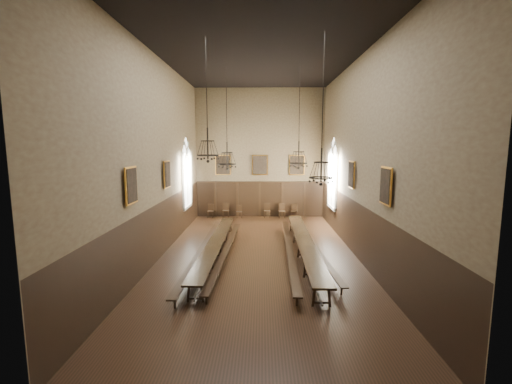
{
  "coord_description": "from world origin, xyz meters",
  "views": [
    {
      "loc": [
        0.14,
        -15.16,
        5.07
      ],
      "look_at": [
        -0.14,
        1.5,
        2.79
      ],
      "focal_mm": 24.0,
      "sensor_mm": 36.0,
      "label": 1
    }
  ],
  "objects_px": {
    "chandelier_front_left": "(208,147)",
    "chair_5": "(282,214)",
    "chair_0": "(211,213)",
    "chair_2": "(239,214)",
    "chair_6": "(294,214)",
    "chair_4": "(267,213)",
    "bench_left_outer": "(203,251)",
    "chandelier_back_right": "(299,157)",
    "table_right": "(304,249)",
    "bench_right_outer": "(315,250)",
    "chandelier_back_left": "(227,158)",
    "bench_right_inner": "(289,250)",
    "chair_1": "(226,213)",
    "table_left": "(216,250)",
    "bench_left_inner": "(226,252)",
    "chandelier_front_right": "(321,169)"
  },
  "relations": [
    {
      "from": "chandelier_front_left",
      "to": "chair_5",
      "type": "bearing_deg",
      "value": 71.98
    },
    {
      "from": "chair_0",
      "to": "chandelier_front_left",
      "type": "relative_size",
      "value": 0.21
    },
    {
      "from": "chair_2",
      "to": "chair_6",
      "type": "relative_size",
      "value": 0.92
    },
    {
      "from": "chair_4",
      "to": "chair_6",
      "type": "xyz_separation_m",
      "value": [
        1.91,
        -0.02,
        -0.01
      ]
    },
    {
      "from": "bench_left_outer",
      "to": "chandelier_back_right",
      "type": "bearing_deg",
      "value": 27.81
    },
    {
      "from": "chair_0",
      "to": "chandelier_back_right",
      "type": "height_order",
      "value": "chandelier_back_right"
    },
    {
      "from": "table_right",
      "to": "bench_left_outer",
      "type": "relative_size",
      "value": 1.0
    },
    {
      "from": "chandelier_front_left",
      "to": "table_right",
      "type": "bearing_deg",
      "value": 27.96
    },
    {
      "from": "table_right",
      "to": "bench_right_outer",
      "type": "relative_size",
      "value": 1.18
    },
    {
      "from": "bench_right_outer",
      "to": "chandelier_back_left",
      "type": "bearing_deg",
      "value": 149.09
    },
    {
      "from": "chair_0",
      "to": "bench_right_inner",
      "type": "bearing_deg",
      "value": -58.9
    },
    {
      "from": "chair_5",
      "to": "bench_left_outer",
      "type": "bearing_deg",
      "value": -119.35
    },
    {
      "from": "chair_6",
      "to": "chandelier_front_left",
      "type": "relative_size",
      "value": 0.22
    },
    {
      "from": "chair_5",
      "to": "chair_6",
      "type": "height_order",
      "value": "chair_5"
    },
    {
      "from": "chandelier_back_right",
      "to": "chandelier_back_left",
      "type": "bearing_deg",
      "value": 172.6
    },
    {
      "from": "bench_right_outer",
      "to": "chair_1",
      "type": "relative_size",
      "value": 8.91
    },
    {
      "from": "bench_right_inner",
      "to": "chandelier_back_left",
      "type": "relative_size",
      "value": 2.07
    },
    {
      "from": "table_left",
      "to": "chair_0",
      "type": "relative_size",
      "value": 10.47
    },
    {
      "from": "table_left",
      "to": "chandelier_front_left",
      "type": "height_order",
      "value": "chandelier_front_left"
    },
    {
      "from": "bench_left_outer",
      "to": "bench_left_inner",
      "type": "relative_size",
      "value": 1.08
    },
    {
      "from": "chair_2",
      "to": "chair_6",
      "type": "distance_m",
      "value": 3.88
    },
    {
      "from": "chair_5",
      "to": "chandelier_back_left",
      "type": "relative_size",
      "value": 0.2
    },
    {
      "from": "chandelier_back_left",
      "to": "chair_6",
      "type": "bearing_deg",
      "value": 55.07
    },
    {
      "from": "chair_5",
      "to": "table_left",
      "type": "bearing_deg",
      "value": -115.96
    },
    {
      "from": "chair_4",
      "to": "chair_0",
      "type": "bearing_deg",
      "value": -179.29
    },
    {
      "from": "chair_2",
      "to": "chandelier_front_right",
      "type": "distance_m",
      "value": 12.44
    },
    {
      "from": "bench_left_outer",
      "to": "chandelier_back_left",
      "type": "bearing_deg",
      "value": 73.21
    },
    {
      "from": "table_left",
      "to": "chair_2",
      "type": "xyz_separation_m",
      "value": [
        0.5,
        8.72,
        -0.12
      ]
    },
    {
      "from": "bench_right_inner",
      "to": "chandelier_back_left",
      "type": "xyz_separation_m",
      "value": [
        -3.08,
        2.71,
        4.11
      ]
    },
    {
      "from": "table_right",
      "to": "chandelier_front_right",
      "type": "xyz_separation_m",
      "value": [
        0.23,
        -2.58,
        3.82
      ]
    },
    {
      "from": "chandelier_back_right",
      "to": "bench_right_outer",
      "type": "bearing_deg",
      "value": -74.24
    },
    {
      "from": "chair_2",
      "to": "bench_right_outer",
      "type": "bearing_deg",
      "value": -69.34
    },
    {
      "from": "bench_left_outer",
      "to": "chair_2",
      "type": "relative_size",
      "value": 12.1
    },
    {
      "from": "bench_left_inner",
      "to": "chair_4",
      "type": "distance_m",
      "value": 9.06
    },
    {
      "from": "bench_left_outer",
      "to": "chair_2",
      "type": "height_order",
      "value": "chair_2"
    },
    {
      "from": "chair_1",
      "to": "chair_2",
      "type": "xyz_separation_m",
      "value": [
        0.96,
        -0.08,
        -0.04
      ]
    },
    {
      "from": "chair_4",
      "to": "chandelier_back_right",
      "type": "relative_size",
      "value": 0.2
    },
    {
      "from": "bench_right_inner",
      "to": "chair_2",
      "type": "xyz_separation_m",
      "value": [
        -2.85,
        8.53,
        -0.03
      ]
    },
    {
      "from": "table_left",
      "to": "chair_4",
      "type": "distance_m",
      "value": 9.14
    },
    {
      "from": "bench_right_inner",
      "to": "chair_2",
      "type": "bearing_deg",
      "value": 108.5
    },
    {
      "from": "chair_1",
      "to": "chair_6",
      "type": "distance_m",
      "value": 4.84
    },
    {
      "from": "bench_left_outer",
      "to": "chair_1",
      "type": "relative_size",
      "value": 10.5
    },
    {
      "from": "table_left",
      "to": "chair_5",
      "type": "height_order",
      "value": "chair_5"
    },
    {
      "from": "chair_4",
      "to": "chandelier_front_left",
      "type": "relative_size",
      "value": 0.23
    },
    {
      "from": "bench_right_inner",
      "to": "chandelier_front_right",
      "type": "distance_m",
      "value": 4.83
    },
    {
      "from": "bench_left_inner",
      "to": "chair_1",
      "type": "height_order",
      "value": "chair_1"
    },
    {
      "from": "chandelier_front_left",
      "to": "chandelier_front_right",
      "type": "distance_m",
      "value": 4.31
    },
    {
      "from": "bench_right_inner",
      "to": "chair_0",
      "type": "bearing_deg",
      "value": 119.68
    },
    {
      "from": "bench_left_inner",
      "to": "chandelier_front_right",
      "type": "relative_size",
      "value": 1.88
    },
    {
      "from": "table_left",
      "to": "bench_right_inner",
      "type": "relative_size",
      "value": 0.94
    }
  ]
}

